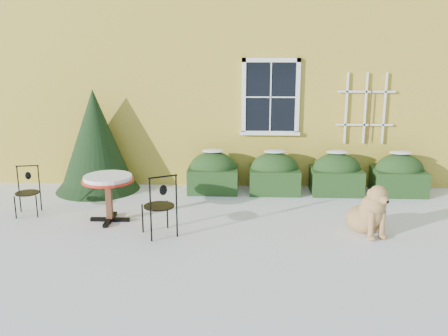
{
  "coord_description": "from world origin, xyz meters",
  "views": [
    {
      "loc": [
        0.39,
        -7.69,
        3.07
      ],
      "look_at": [
        0.0,
        1.0,
        0.9
      ],
      "focal_mm": 40.0,
      "sensor_mm": 36.0,
      "label": 1
    }
  ],
  "objects_px": {
    "evergreen_shrub": "(96,150)",
    "patio_chair_near": "(160,205)",
    "bistro_table": "(108,183)",
    "patio_chair_far": "(28,191)",
    "dog": "(369,213)"
  },
  "relations": [
    {
      "from": "evergreen_shrub",
      "to": "bistro_table",
      "type": "relative_size",
      "value": 2.4
    },
    {
      "from": "evergreen_shrub",
      "to": "patio_chair_near",
      "type": "bearing_deg",
      "value": -55.2
    },
    {
      "from": "evergreen_shrub",
      "to": "dog",
      "type": "bearing_deg",
      "value": -24.36
    },
    {
      "from": "bistro_table",
      "to": "patio_chair_near",
      "type": "distance_m",
      "value": 1.21
    },
    {
      "from": "patio_chair_far",
      "to": "patio_chair_near",
      "type": "bearing_deg",
      "value": -31.5
    },
    {
      "from": "evergreen_shrub",
      "to": "bistro_table",
      "type": "height_order",
      "value": "evergreen_shrub"
    },
    {
      "from": "bistro_table",
      "to": "dog",
      "type": "xyz_separation_m",
      "value": [
        4.45,
        -0.41,
        -0.33
      ]
    },
    {
      "from": "patio_chair_far",
      "to": "dog",
      "type": "distance_m",
      "value": 6.09
    },
    {
      "from": "bistro_table",
      "to": "patio_chair_far",
      "type": "xyz_separation_m",
      "value": [
        -1.6,
        0.32,
        -0.25
      ]
    },
    {
      "from": "patio_chair_far",
      "to": "dog",
      "type": "height_order",
      "value": "patio_chair_far"
    },
    {
      "from": "bistro_table",
      "to": "patio_chair_near",
      "type": "height_order",
      "value": "patio_chair_near"
    },
    {
      "from": "patio_chair_near",
      "to": "dog",
      "type": "bearing_deg",
      "value": 154.15
    },
    {
      "from": "patio_chair_far",
      "to": "evergreen_shrub",
      "type": "bearing_deg",
      "value": 52.25
    },
    {
      "from": "patio_chair_far",
      "to": "dog",
      "type": "xyz_separation_m",
      "value": [
        6.05,
        -0.73,
        -0.08
      ]
    },
    {
      "from": "bistro_table",
      "to": "dog",
      "type": "bearing_deg",
      "value": -5.25
    }
  ]
}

